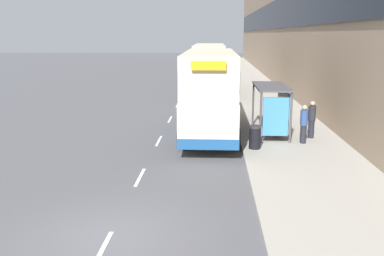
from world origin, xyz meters
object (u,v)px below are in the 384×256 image
bus_shelter (275,101)px  pedestrian_at_shelter (312,119)px  pedestrian_1 (304,124)px  double_decker_bus_near (210,91)px  double_decker_bus_ahead (209,68)px  car_0 (215,73)px  litter_bin (255,137)px

bus_shelter → pedestrian_at_shelter: 2.00m
pedestrian_1 → double_decker_bus_near: bearing=151.3°
double_decker_bus_near → double_decker_bus_ahead: size_ratio=0.98×
double_decker_bus_ahead → pedestrian_at_shelter: 17.10m
double_decker_bus_ahead → pedestrian_1: (4.64, -17.31, -1.22)m
car_0 → litter_bin: size_ratio=3.79×
car_0 → pedestrian_1: bearing=-81.8°
double_decker_bus_near → litter_bin: size_ratio=9.97×
car_0 → pedestrian_at_shelter: 27.90m
double_decker_bus_near → litter_bin: bearing=-59.7°
double_decker_bus_near → pedestrian_1: double_decker_bus_near is taller
double_decker_bus_ahead → litter_bin: size_ratio=10.14×
bus_shelter → double_decker_bus_ahead: 16.07m
car_0 → pedestrian_at_shelter: size_ratio=2.17×
car_0 → pedestrian_1: (4.10, -28.58, 0.24)m
bus_shelter → pedestrian_at_shelter: (1.75, -0.55, -0.80)m
bus_shelter → pedestrian_1: bearing=-54.7°
bus_shelter → car_0: size_ratio=1.05×
double_decker_bus_near → pedestrian_at_shelter: double_decker_bus_near is taller
double_decker_bus_near → car_0: double_decker_bus_near is taller
bus_shelter → car_0: bearing=96.3°
car_0 → litter_bin: car_0 is taller
double_decker_bus_ahead → pedestrian_at_shelter: double_decker_bus_ahead is taller
pedestrian_at_shelter → litter_bin: 3.71m
pedestrian_1 → litter_bin: size_ratio=1.73×
pedestrian_at_shelter → pedestrian_1: size_ratio=1.01×
car_0 → bus_shelter: bearing=-83.7°
bus_shelter → litter_bin: (-1.22, -2.73, -1.21)m
bus_shelter → car_0: bus_shelter is taller
car_0 → double_decker_bus_ahead: bearing=-92.8°
bus_shelter → litter_bin: size_ratio=4.00×
double_decker_bus_near → pedestrian_1: bearing=-28.7°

